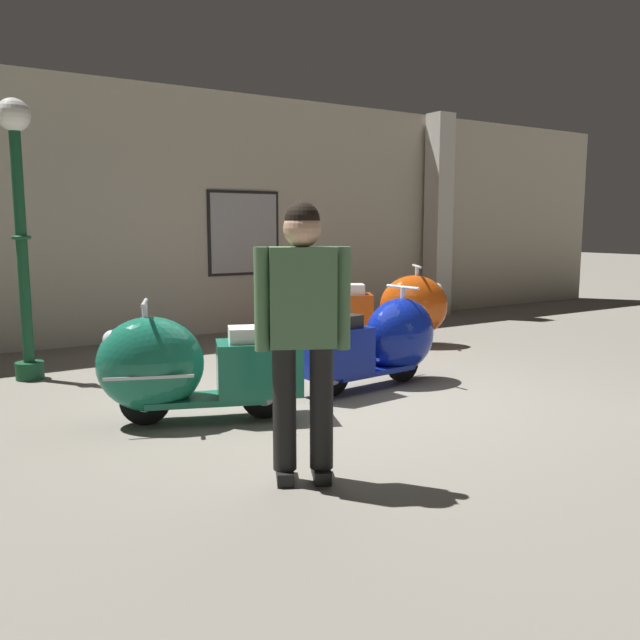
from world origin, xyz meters
The scene contains 7 objects.
ground_plane centered at (0.00, 0.00, 0.00)m, with size 60.00×60.00×0.00m, color slate.
showroom_back_wall centered at (0.16, 4.09, 1.73)m, with size 18.00×0.63×3.46m.
scooter_0 centered at (-1.50, 0.08, 0.45)m, with size 1.68×1.03×0.99m.
scooter_1 centered at (0.58, 0.18, 0.45)m, with size 1.64×0.60×0.98m.
scooter_2 centered at (2.07, 1.84, 0.48)m, with size 1.75×1.29×1.06m.
lamppost centered at (-2.30, 2.36, 1.69)m, with size 0.33×0.33×2.81m.
visitor_1 centered at (-1.35, -1.50, 0.99)m, with size 0.53×0.40×1.72m.
Camera 1 is at (-3.39, -4.86, 1.58)m, focal length 37.03 mm.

